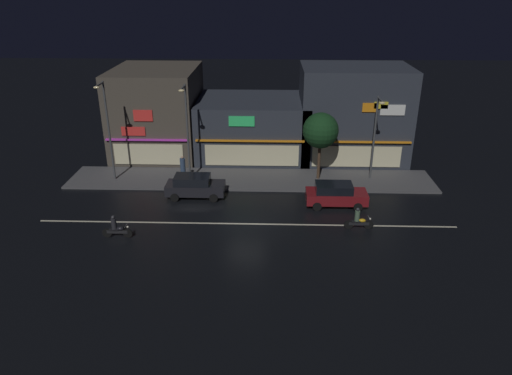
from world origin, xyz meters
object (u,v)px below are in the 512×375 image
streetlamp_west (107,125)px  streetlamp_mid (187,126)px  streetlamp_east (375,132)px  parked_car_trailing (195,186)px  parked_car_near_kerb (336,194)px  traffic_cone (185,190)px  pedestrian_on_sidewalk (183,169)px  motorcycle_following (116,228)px  motorcycle_lead (358,220)px

streetlamp_west → streetlamp_mid: bearing=1.4°
streetlamp_east → parked_car_trailing: streetlamp_east is taller
streetlamp_west → parked_car_near_kerb: bearing=-12.5°
streetlamp_west → traffic_cone: 7.82m
pedestrian_on_sidewalk → traffic_cone: pedestrian_on_sidewalk is taller
pedestrian_on_sidewalk → motorcycle_following: (-2.63, -9.15, -0.42)m
streetlamp_east → motorcycle_lead: 9.10m
parked_car_trailing → motorcycle_lead: size_ratio=2.26×
parked_car_trailing → traffic_cone: (-0.83, 0.47, -0.59)m
streetlamp_east → parked_car_trailing: 14.43m
motorcycle_following → streetlamp_west: bearing=-68.0°
motorcycle_lead → traffic_cone: (-12.12, 5.10, -0.36)m
traffic_cone → streetlamp_east: bearing=11.7°
streetlamp_east → motorcycle_following: size_ratio=3.51×
streetlamp_mid → traffic_cone: 4.91m
motorcycle_following → traffic_cone: bearing=-111.6°
streetlamp_east → parked_car_near_kerb: 6.58m
parked_car_trailing → motorcycle_lead: 12.21m
streetlamp_east → parked_car_near_kerb: (-3.40, -4.62, -3.23)m
streetlamp_west → parked_car_near_kerb: streetlamp_west is taller
streetlamp_west → parked_car_trailing: streetlamp_west is taller
streetlamp_mid → streetlamp_east: size_ratio=1.14×
streetlamp_west → pedestrian_on_sidewalk: streetlamp_west is taller
streetlamp_east → motorcycle_lead: (-2.34, -8.08, -3.47)m
motorcycle_lead → traffic_cone: bearing=-30.1°
streetlamp_mid → traffic_cone: bearing=-89.8°
streetlamp_west → parked_car_trailing: (6.89, -2.65, -3.84)m
motorcycle_lead → motorcycle_following: 15.38m
parked_car_near_kerb → parked_car_trailing: 10.30m
streetlamp_west → streetlamp_mid: streetlamp_west is taller
streetlamp_west → streetlamp_east: (20.52, 0.81, -0.61)m
pedestrian_on_sidewalk → streetlamp_west: bearing=55.2°
pedestrian_on_sidewalk → motorcycle_following: pedestrian_on_sidewalk is taller
streetlamp_mid → parked_car_trailing: 4.73m
pedestrian_on_sidewalk → parked_car_near_kerb: size_ratio=0.46×
parked_car_trailing → traffic_cone: parked_car_trailing is taller
streetlamp_east → motorcycle_lead: size_ratio=3.51×
streetlamp_west → parked_car_trailing: size_ratio=1.82×
motorcycle_following → traffic_cone: size_ratio=3.45×
motorcycle_following → streetlamp_east: bearing=-147.4°
parked_car_near_kerb → motorcycle_following: parked_car_near_kerb is taller
streetlamp_mid → parked_car_trailing: size_ratio=1.77×
parked_car_trailing → streetlamp_west: bearing=-21.0°
streetlamp_east → traffic_cone: 15.26m
streetlamp_west → streetlamp_east: 20.55m
pedestrian_on_sidewalk → traffic_cone: 2.66m
pedestrian_on_sidewalk → traffic_cone: bearing=154.3°
streetlamp_mid → parked_car_near_kerb: (11.08, -3.96, -3.73)m
streetlamp_mid → motorcycle_lead: 14.76m
parked_car_trailing → streetlamp_mid: bearing=-73.3°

